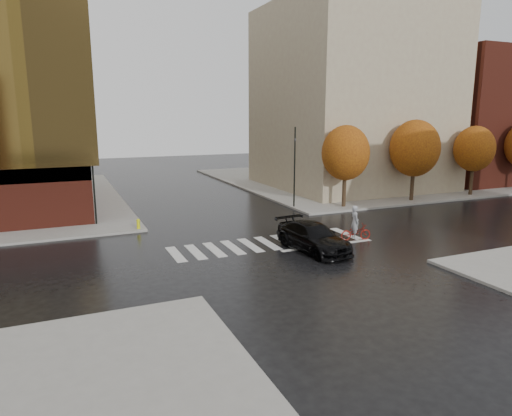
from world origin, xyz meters
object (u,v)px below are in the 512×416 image
(cyclist, at_px, (355,228))
(traffic_light_nw, at_px, (92,154))
(sedan, at_px, (313,237))
(fire_hydrant, at_px, (138,223))
(traffic_light_ne, at_px, (295,163))

(cyclist, relative_size, traffic_light_nw, 0.26)
(sedan, relative_size, fire_hydrant, 8.02)
(traffic_light_ne, height_order, fire_hydrant, traffic_light_ne)
(traffic_light_nw, height_order, traffic_light_ne, traffic_light_nw)
(traffic_light_nw, distance_m, fire_hydrant, 5.59)
(traffic_light_ne, xyz_separation_m, fire_hydrant, (-12.80, -2.50, -3.16))
(traffic_light_nw, bearing_deg, cyclist, 76.58)
(cyclist, bearing_deg, traffic_light_nw, 66.09)
(traffic_light_nw, xyz_separation_m, traffic_light_ne, (15.20, -0.00, -1.22))
(traffic_light_ne, bearing_deg, traffic_light_nw, 0.98)
(fire_hydrant, bearing_deg, sedan, -45.29)
(sedan, distance_m, traffic_light_nw, 15.70)
(sedan, xyz_separation_m, fire_hydrant, (-8.22, 8.30, -0.26))
(sedan, height_order, fire_hydrant, sedan)
(traffic_light_nw, relative_size, traffic_light_ne, 1.28)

